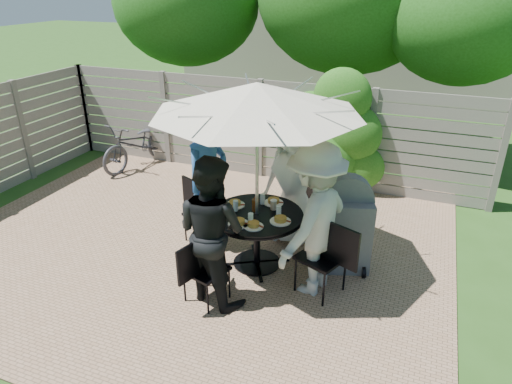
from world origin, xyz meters
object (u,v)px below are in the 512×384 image
at_px(plate_extra, 254,225).
at_px(bicycle, 138,144).
at_px(chair_right, 321,271).
at_px(glass_left, 236,206).
at_px(chair_back, 297,219).
at_px(coffee_cup, 274,205).
at_px(person_front, 212,231).
at_px(plate_back, 274,202).
at_px(plate_front, 239,223).
at_px(glass_front, 251,219).
at_px(patio_table, 257,229).
at_px(person_right, 314,221).
at_px(syrup_jug, 256,205).
at_px(person_back, 294,182).
at_px(person_left, 208,183).
at_px(glass_right, 279,211).
at_px(umbrella, 257,98).
at_px(plate_left, 235,204).
at_px(chair_left, 203,225).
at_px(plate_right, 280,220).
at_px(bbq_grill, 345,227).
at_px(glass_back, 263,199).
at_px(chair_front, 206,282).

height_order(plate_extra, bicycle, bicycle).
relative_size(chair_right, glass_left, 7.13).
height_order(chair_back, coffee_cup, chair_back).
bearing_deg(person_front, glass_left, -70.30).
relative_size(chair_back, plate_back, 3.43).
relative_size(plate_front, glass_front, 1.86).
distance_m(patio_table, person_front, 0.90).
height_order(person_right, syrup_jug, person_right).
xyz_separation_m(plate_front, plate_extra, (0.19, 0.01, 0.00)).
bearing_deg(chair_right, chair_back, -38.66).
bearing_deg(person_back, patio_table, -90.00).
relative_size(person_left, glass_front, 13.74).
bearing_deg(bicycle, glass_right, -22.17).
height_order(umbrella, plate_left, umbrella).
height_order(umbrella, coffee_cup, umbrella).
distance_m(plate_extra, coffee_cup, 0.53).
distance_m(umbrella, syrup_jug, 1.39).
bearing_deg(umbrella, glass_right, 5.68).
height_order(umbrella, chair_right, umbrella).
height_order(person_back, plate_back, person_back).
xyz_separation_m(umbrella, chair_left, (-0.93, 0.27, -1.96)).
bearing_deg(plate_front, plate_right, 28.68).
distance_m(glass_front, bicycle, 4.44).
height_order(person_back, bbq_grill, person_back).
relative_size(chair_right, glass_back, 7.13).
height_order(person_back, plate_right, person_back).
distance_m(person_front, plate_extra, 0.57).
height_order(plate_extra, glass_front, glass_front).
relative_size(chair_left, glass_back, 6.48).
bearing_deg(glass_left, syrup_jug, 21.49).
distance_m(plate_extra, glass_back, 0.63).
height_order(chair_right, bbq_grill, bbq_grill).
xyz_separation_m(plate_extra, glass_back, (-0.12, 0.62, 0.05)).
distance_m(chair_right, glass_back, 1.23).
xyz_separation_m(person_right, plate_right, (-0.45, 0.13, -0.15)).
bearing_deg(person_right, plate_right, -90.00).
relative_size(chair_right, glass_right, 7.13).
bearing_deg(plate_extra, person_back, 82.73).
distance_m(person_left, chair_front, 1.45).
relative_size(glass_left, coffee_cup, 1.17).
height_order(chair_front, person_front, person_front).
distance_m(patio_table, glass_left, 0.41).
bearing_deg(bbq_grill, person_front, -156.85).
bearing_deg(chair_front, person_back, 0.14).
distance_m(person_left, person_right, 1.66).
distance_m(person_front, bbq_grill, 1.76).
bearing_deg(coffee_cup, person_front, -111.76).
bearing_deg(plate_left, plate_extra, -45.37).
height_order(chair_front, plate_extra, chair_front).
distance_m(person_front, plate_left, 0.91).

